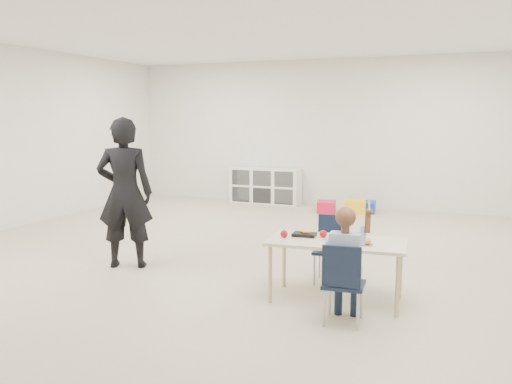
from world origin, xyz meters
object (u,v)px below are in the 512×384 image
at_px(chair_near, 344,283).
at_px(adult, 125,193).
at_px(table, 336,270).
at_px(child, 344,259).
at_px(cubby_shelf, 265,186).

bearing_deg(chair_near, adult, 159.88).
relative_size(table, adult, 0.76).
distance_m(child, adult, 2.83).
height_order(chair_near, child, child).
relative_size(table, cubby_shelf, 0.93).
relative_size(chair_near, cubby_shelf, 0.49).
bearing_deg(adult, chair_near, 140.92).
bearing_deg(cubby_shelf, adult, -88.12).
xyz_separation_m(table, cubby_shelf, (-2.67, 5.13, 0.06)).
xyz_separation_m(chair_near, child, (0.00, 0.00, 0.20)).
bearing_deg(child, adult, 159.88).
distance_m(chair_near, child, 0.20).
distance_m(child, cubby_shelf, 6.34).
bearing_deg(table, chair_near, -74.33).
bearing_deg(child, table, 105.67).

